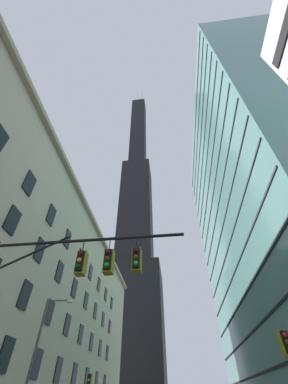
# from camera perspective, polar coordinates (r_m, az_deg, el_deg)

# --- Properties ---
(station_building) EXTENTS (14.52, 61.50, 24.88)m
(station_building) POSITION_cam_1_polar(r_m,az_deg,el_deg) (38.33, -26.02, -21.42)
(station_building) COLOR #B2A88E
(station_building) RESTS_ON ground
(dark_skyscraper) EXTENTS (22.35, 22.35, 209.23)m
(dark_skyscraper) POSITION_cam_1_polar(r_m,az_deg,el_deg) (114.94, -2.05, -9.82)
(dark_skyscraper) COLOR black
(dark_skyscraper) RESTS_ON ground
(glass_office_midrise) EXTENTS (20.00, 46.06, 59.35)m
(glass_office_midrise) POSITION_cam_1_polar(r_m,az_deg,el_deg) (50.41, 27.97, -2.24)
(glass_office_midrise) COLOR slate
(glass_office_midrise) RESTS_ON ground
(traffic_signal_mast) EXTENTS (9.11, 0.63, 7.08)m
(traffic_signal_mast) POSITION_cam_1_polar(r_m,az_deg,el_deg) (10.98, -17.77, -18.63)
(traffic_signal_mast) COLOR black
(traffic_signal_mast) RESTS_ON sidewalk_left
(traffic_light_near_right) EXTENTS (0.40, 0.63, 3.73)m
(traffic_light_near_right) POSITION_cam_1_polar(r_m,az_deg,el_deg) (14.30, 31.43, -29.61)
(traffic_light_near_right) COLOR black
(traffic_light_near_right) RESTS_ON sidewalk_right
(traffic_light_far_left) EXTENTS (0.40, 0.63, 3.40)m
(traffic_light_far_left) POSITION_cam_1_polar(r_m,az_deg,el_deg) (29.40, -13.16, -38.29)
(traffic_light_far_left) COLOR black
(traffic_light_far_left) RESTS_ON sidewalk_left
(street_lamppost) EXTENTS (2.09, 0.32, 7.14)m
(street_lamppost) POSITION_cam_1_polar(r_m,az_deg,el_deg) (20.35, -23.58, -30.44)
(street_lamppost) COLOR #47474C
(street_lamppost) RESTS_ON sidewalk_left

